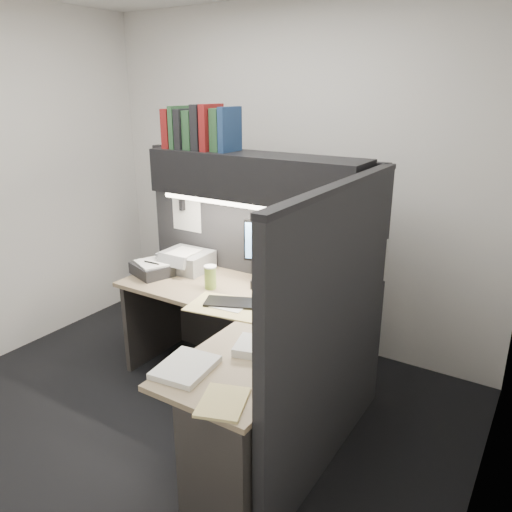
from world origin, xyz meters
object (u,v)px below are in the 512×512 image
object	(u,v)px
keyboard	(243,304)
coffee_cup	(210,278)
telephone	(316,287)
printer	(186,261)
desk	(229,380)
notebook_stack	(152,269)
monitor	(275,261)
overhead_shelf	(254,176)

from	to	relation	value
keyboard	coffee_cup	distance (m)	0.38
keyboard	telephone	distance (m)	0.53
telephone	coffee_cup	distance (m)	0.73
printer	keyboard	bearing A→B (deg)	-26.10
desk	coffee_cup	distance (m)	0.82
telephone	desk	bearing A→B (deg)	-109.32
notebook_stack	monitor	bearing A→B (deg)	17.79
monitor	telephone	xyz separation A→B (m)	(0.30, 0.03, -0.14)
telephone	notebook_stack	distance (m)	1.24
overhead_shelf	coffee_cup	xyz separation A→B (m)	(-0.22, -0.23, -0.69)
monitor	coffee_cup	distance (m)	0.47
keyboard	printer	world-z (taller)	printer
coffee_cup	keyboard	bearing A→B (deg)	-19.06
desk	printer	bearing A→B (deg)	141.17
overhead_shelf	coffee_cup	world-z (taller)	overhead_shelf
overhead_shelf	keyboard	world-z (taller)	overhead_shelf
overhead_shelf	telephone	world-z (taller)	overhead_shelf
coffee_cup	notebook_stack	distance (m)	0.53
coffee_cup	printer	world-z (taller)	coffee_cup
overhead_shelf	coffee_cup	distance (m)	0.76
telephone	notebook_stack	world-z (taller)	telephone
monitor	notebook_stack	xyz separation A→B (m)	(-0.90, -0.29, -0.15)
overhead_shelf	notebook_stack	xyz separation A→B (m)	(-0.75, -0.25, -0.73)
notebook_stack	printer	bearing A→B (deg)	57.59
monitor	telephone	distance (m)	0.33
notebook_stack	overhead_shelf	bearing A→B (deg)	18.78
monitor	coffee_cup	bearing A→B (deg)	-163.10
telephone	printer	size ratio (longest dim) A/B	0.69
desk	monitor	xyz separation A→B (m)	(-0.15, 0.79, 0.48)
monitor	notebook_stack	bearing A→B (deg)	178.53
desk	overhead_shelf	size ratio (longest dim) A/B	1.10
desk	keyboard	size ratio (longest dim) A/B	3.45
printer	coffee_cup	bearing A→B (deg)	-30.30
monitor	keyboard	size ratio (longest dim) A/B	0.97
desk	keyboard	world-z (taller)	keyboard
telephone	coffee_cup	size ratio (longest dim) A/B	1.59
overhead_shelf	monitor	size ratio (longest dim) A/B	3.25
desk	keyboard	distance (m)	0.52
monitor	keyboard	world-z (taller)	monitor
monitor	telephone	size ratio (longest dim) A/B	1.93
telephone	coffee_cup	xyz separation A→B (m)	(-0.67, -0.30, 0.03)
coffee_cup	desk	bearing A→B (deg)	-45.18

